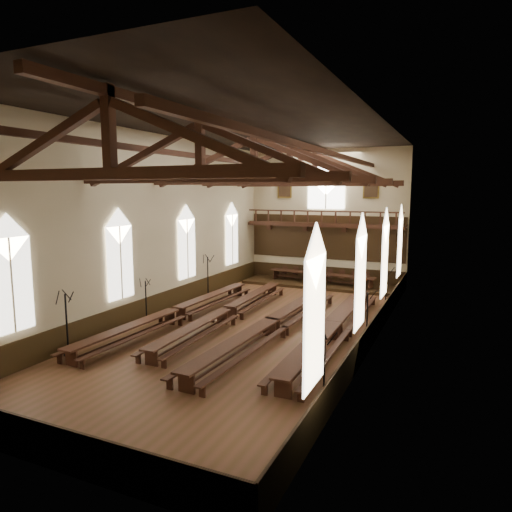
{
  "coord_description": "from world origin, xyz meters",
  "views": [
    {
      "loc": [
        9.36,
        -20.47,
        6.9
      ],
      "look_at": [
        -0.58,
        1.5,
        3.46
      ],
      "focal_mm": 32.0,
      "sensor_mm": 36.0,
      "label": 1
    }
  ],
  "objects_px": {
    "high_table": "(321,275)",
    "refectory_row_a": "(176,312)",
    "candelabrum_left_near": "(67,336)",
    "candelabrum_left_far": "(208,284)",
    "refectory_row_d": "(334,326)",
    "candelabrum_left_mid": "(146,309)",
    "candelabrum_right_near": "(324,381)",
    "dais": "(320,285)",
    "candelabrum_right_mid": "(367,324)",
    "refectory_row_b": "(227,311)",
    "candelabrum_right_far": "(386,297)",
    "refectory_row_c": "(272,323)"
  },
  "relations": [
    {
      "from": "high_table",
      "to": "refectory_row_a",
      "type": "bearing_deg",
      "value": -109.75
    },
    {
      "from": "candelabrum_left_near",
      "to": "high_table",
      "type": "bearing_deg",
      "value": 72.65
    },
    {
      "from": "candelabrum_left_far",
      "to": "refectory_row_d",
      "type": "bearing_deg",
      "value": -26.02
    },
    {
      "from": "candelabrum_left_near",
      "to": "candelabrum_left_mid",
      "type": "distance_m",
      "value": 5.29
    },
    {
      "from": "candelabrum_left_far",
      "to": "candelabrum_right_near",
      "type": "bearing_deg",
      "value": -46.11
    },
    {
      "from": "dais",
      "to": "candelabrum_right_mid",
      "type": "distance_m",
      "value": 12.06
    },
    {
      "from": "refectory_row_b",
      "to": "candelabrum_right_mid",
      "type": "height_order",
      "value": "candelabrum_right_mid"
    },
    {
      "from": "candelabrum_left_mid",
      "to": "candelabrum_left_far",
      "type": "xyz_separation_m",
      "value": [
        0.0,
        6.42,
        0.14
      ]
    },
    {
      "from": "candelabrum_left_near",
      "to": "candelabrum_right_far",
      "type": "xyz_separation_m",
      "value": [
        11.1,
        13.24,
        -0.08
      ]
    },
    {
      "from": "candelabrum_right_mid",
      "to": "candelabrum_right_far",
      "type": "distance_m",
      "value": 5.76
    },
    {
      "from": "refectory_row_a",
      "to": "refectory_row_d",
      "type": "xyz_separation_m",
      "value": [
        8.35,
        0.95,
        0.02
      ]
    },
    {
      "from": "refectory_row_d",
      "to": "candelabrum_right_far",
      "type": "distance_m",
      "value": 6.41
    },
    {
      "from": "candelabrum_left_near",
      "to": "candelabrum_left_mid",
      "type": "height_order",
      "value": "candelabrum_left_near"
    },
    {
      "from": "refectory_row_a",
      "to": "candelabrum_right_near",
      "type": "relative_size",
      "value": 5.86
    },
    {
      "from": "refectory_row_b",
      "to": "candelabrum_right_near",
      "type": "bearing_deg",
      "value": -44.14
    },
    {
      "from": "candelabrum_left_mid",
      "to": "candelabrum_left_far",
      "type": "height_order",
      "value": "candelabrum_left_far"
    },
    {
      "from": "refectory_row_a",
      "to": "candelabrum_left_mid",
      "type": "xyz_separation_m",
      "value": [
        -1.32,
        -0.76,
        0.17
      ]
    },
    {
      "from": "refectory_row_b",
      "to": "high_table",
      "type": "height_order",
      "value": "high_table"
    },
    {
      "from": "candelabrum_left_mid",
      "to": "candelabrum_right_far",
      "type": "xyz_separation_m",
      "value": [
        11.1,
        7.95,
        0.05
      ]
    },
    {
      "from": "candelabrum_right_near",
      "to": "candelabrum_right_mid",
      "type": "xyz_separation_m",
      "value": [
        -0.0,
        7.31,
        -0.04
      ]
    },
    {
      "from": "candelabrum_left_near",
      "to": "candelabrum_right_far",
      "type": "height_order",
      "value": "candelabrum_left_near"
    },
    {
      "from": "candelabrum_left_near",
      "to": "candelabrum_left_mid",
      "type": "relative_size",
      "value": 1.18
    },
    {
      "from": "candelabrum_left_far",
      "to": "high_table",
      "type": "bearing_deg",
      "value": 48.9
    },
    {
      "from": "candelabrum_left_far",
      "to": "candelabrum_right_far",
      "type": "distance_m",
      "value": 11.21
    },
    {
      "from": "refectory_row_d",
      "to": "candelabrum_left_mid",
      "type": "relative_size",
      "value": 6.2
    },
    {
      "from": "dais",
      "to": "candelabrum_left_far",
      "type": "xyz_separation_m",
      "value": [
        -5.7,
        -6.53,
        0.76
      ]
    },
    {
      "from": "dais",
      "to": "candelabrum_right_far",
      "type": "distance_m",
      "value": 7.39
    },
    {
      "from": "refectory_row_b",
      "to": "refectory_row_c",
      "type": "xyz_separation_m",
      "value": [
        3.1,
        -1.21,
        0.06
      ]
    },
    {
      "from": "high_table",
      "to": "candelabrum_right_mid",
      "type": "relative_size",
      "value": 3.43
    },
    {
      "from": "refectory_row_a",
      "to": "candelabrum_left_far",
      "type": "height_order",
      "value": "candelabrum_left_far"
    },
    {
      "from": "refectory_row_a",
      "to": "high_table",
      "type": "bearing_deg",
      "value": 70.25
    },
    {
      "from": "refectory_row_a",
      "to": "refectory_row_c",
      "type": "bearing_deg",
      "value": 0.72
    },
    {
      "from": "high_table",
      "to": "candelabrum_left_mid",
      "type": "xyz_separation_m",
      "value": [
        -5.7,
        -12.95,
        -0.11
      ]
    },
    {
      "from": "refectory_row_a",
      "to": "candelabrum_right_mid",
      "type": "xyz_separation_m",
      "value": [
        9.78,
        1.44,
        0.16
      ]
    },
    {
      "from": "refectory_row_b",
      "to": "candelabrum_left_near",
      "type": "distance_m",
      "value": 8.22
    },
    {
      "from": "candelabrum_left_near",
      "to": "candelabrum_right_mid",
      "type": "bearing_deg",
      "value": 33.97
    },
    {
      "from": "refectory_row_d",
      "to": "dais",
      "type": "distance_m",
      "value": 11.94
    },
    {
      "from": "candelabrum_left_mid",
      "to": "candelabrum_right_far",
      "type": "bearing_deg",
      "value": 35.61
    },
    {
      "from": "refectory_row_a",
      "to": "refectory_row_c",
      "type": "distance_m",
      "value": 5.51
    },
    {
      "from": "dais",
      "to": "candelabrum_right_far",
      "type": "bearing_deg",
      "value": -42.82
    },
    {
      "from": "refectory_row_d",
      "to": "dais",
      "type": "height_order",
      "value": "refectory_row_d"
    },
    {
      "from": "refectory_row_a",
      "to": "refectory_row_d",
      "type": "relative_size",
      "value": 0.98
    },
    {
      "from": "refectory_row_c",
      "to": "candelabrum_right_mid",
      "type": "distance_m",
      "value": 4.48
    },
    {
      "from": "candelabrum_left_near",
      "to": "candelabrum_right_near",
      "type": "relative_size",
      "value": 1.13
    },
    {
      "from": "refectory_row_b",
      "to": "refectory_row_c",
      "type": "height_order",
      "value": "refectory_row_c"
    },
    {
      "from": "dais",
      "to": "candelabrum_left_far",
      "type": "bearing_deg",
      "value": -131.1
    },
    {
      "from": "refectory_row_d",
      "to": "candelabrum_left_near",
      "type": "height_order",
      "value": "candelabrum_left_near"
    },
    {
      "from": "high_table",
      "to": "candelabrum_right_near",
      "type": "relative_size",
      "value": 3.26
    },
    {
      "from": "high_table",
      "to": "candelabrum_left_mid",
      "type": "distance_m",
      "value": 14.15
    },
    {
      "from": "candelabrum_right_far",
      "to": "refectory_row_b",
      "type": "bearing_deg",
      "value": -141.22
    }
  ]
}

